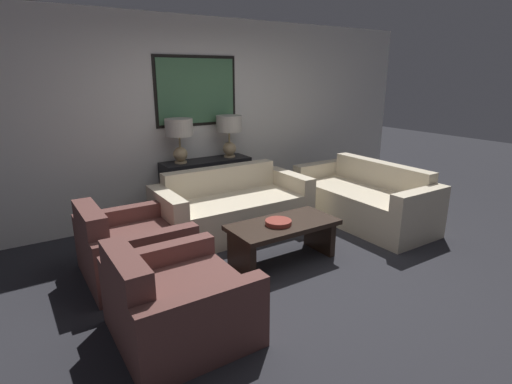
# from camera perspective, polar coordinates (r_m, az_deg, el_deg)

# --- Properties ---
(ground_plane) EXTENTS (20.00, 20.00, 0.00)m
(ground_plane) POSITION_cam_1_polar(r_m,az_deg,el_deg) (4.10, 6.28, -11.54)
(ground_plane) COLOR #28282D
(back_wall) EXTENTS (7.62, 0.12, 2.65)m
(back_wall) POSITION_cam_1_polar(r_m,az_deg,el_deg) (5.65, -8.58, 10.34)
(back_wall) COLOR silver
(back_wall) RESTS_ON ground_plane
(console_table) EXTENTS (1.23, 0.39, 0.80)m
(console_table) POSITION_cam_1_polar(r_m,az_deg,el_deg) (5.58, -6.99, 0.56)
(console_table) COLOR black
(console_table) RESTS_ON ground_plane
(table_lamp_left) EXTENTS (0.35, 0.35, 0.58)m
(table_lamp_left) POSITION_cam_1_polar(r_m,az_deg,el_deg) (5.27, -10.91, 8.27)
(table_lamp_left) COLOR tan
(table_lamp_left) RESTS_ON console_table
(table_lamp_right) EXTENTS (0.35, 0.35, 0.58)m
(table_lamp_right) POSITION_cam_1_polar(r_m,az_deg,el_deg) (5.58, -3.87, 8.98)
(table_lamp_right) COLOR tan
(table_lamp_right) RESTS_ON console_table
(couch_by_back_wall) EXTENTS (1.91, 0.87, 0.78)m
(couch_by_back_wall) POSITION_cam_1_polar(r_m,az_deg,el_deg) (5.01, -3.35, -2.53)
(couch_by_back_wall) COLOR beige
(couch_by_back_wall) RESTS_ON ground_plane
(couch_by_side) EXTENTS (0.87, 1.91, 0.78)m
(couch_by_side) POSITION_cam_1_polar(r_m,az_deg,el_deg) (5.54, 15.14, -1.22)
(couch_by_side) COLOR beige
(couch_by_side) RESTS_ON ground_plane
(coffee_table) EXTENTS (1.16, 0.56, 0.44)m
(coffee_table) POSITION_cam_1_polar(r_m,az_deg,el_deg) (4.22, 3.87, -5.89)
(coffee_table) COLOR black
(coffee_table) RESTS_ON ground_plane
(decorative_bowl) EXTENTS (0.27, 0.27, 0.05)m
(decorative_bowl) POSITION_cam_1_polar(r_m,az_deg,el_deg) (4.11, 3.22, -4.35)
(decorative_bowl) COLOR #93382D
(decorative_bowl) RESTS_ON coffee_table
(armchair_near_back_wall) EXTENTS (0.95, 0.99, 0.76)m
(armchair_near_back_wall) POSITION_cam_1_polar(r_m,az_deg,el_deg) (4.15, -17.35, -7.82)
(armchair_near_back_wall) COLOR brown
(armchair_near_back_wall) RESTS_ON ground_plane
(armchair_near_camera) EXTENTS (0.95, 0.99, 0.76)m
(armchair_near_camera) POSITION_cam_1_polar(r_m,az_deg,el_deg) (3.17, -11.27, -15.41)
(armchair_near_camera) COLOR brown
(armchair_near_camera) RESTS_ON ground_plane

